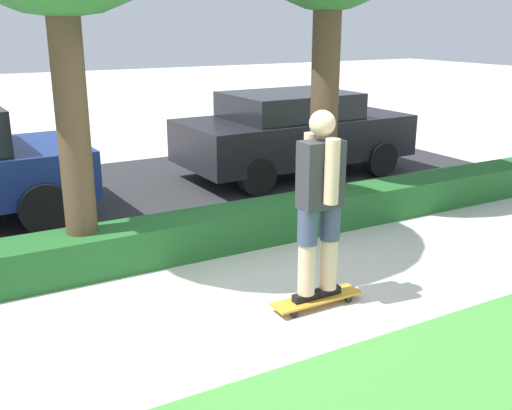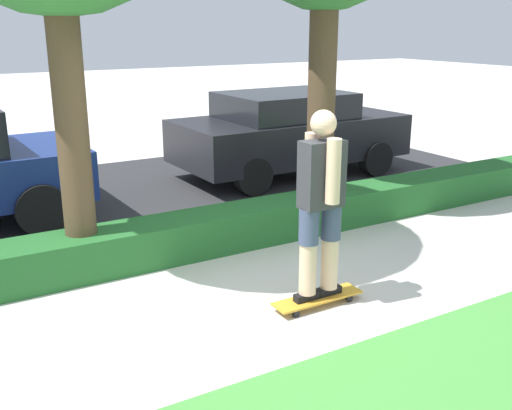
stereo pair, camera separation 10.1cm
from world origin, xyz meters
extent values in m
plane|color=beige|center=(0.00, 0.00, 0.00)|extent=(60.00, 60.00, 0.00)
cube|color=#2D2D30|center=(0.00, 4.20, 0.00)|extent=(12.91, 5.00, 0.01)
cube|color=#236028|center=(0.00, 1.60, 0.23)|extent=(12.91, 0.60, 0.46)
cube|color=gold|center=(0.31, -0.25, 0.08)|extent=(0.92, 0.24, 0.02)
cylinder|color=black|center=(0.62, -0.34, 0.03)|extent=(0.07, 0.04, 0.07)
cylinder|color=black|center=(0.62, -0.16, 0.03)|extent=(0.07, 0.04, 0.07)
cylinder|color=black|center=(0.00, -0.34, 0.03)|extent=(0.07, 0.04, 0.07)
cylinder|color=black|center=(0.00, -0.16, 0.03)|extent=(0.07, 0.04, 0.07)
cube|color=black|center=(0.19, -0.25, 0.12)|extent=(0.26, 0.09, 0.07)
cylinder|color=beige|center=(0.19, -0.25, 0.57)|extent=(0.16, 0.16, 0.83)
cylinder|color=#3D4766|center=(0.19, -0.25, 0.82)|extent=(0.19, 0.19, 0.33)
cube|color=black|center=(0.44, -0.25, 0.12)|extent=(0.26, 0.09, 0.07)
cylinder|color=beige|center=(0.44, -0.25, 0.57)|extent=(0.16, 0.16, 0.83)
cylinder|color=#3D4766|center=(0.44, -0.25, 0.82)|extent=(0.19, 0.19, 0.33)
cube|color=#333338|center=(0.31, -0.25, 1.29)|extent=(0.40, 0.22, 0.61)
cylinder|color=beige|center=(0.31, -0.41, 1.35)|extent=(0.13, 0.13, 0.58)
cylinder|color=beige|center=(0.31, -0.08, 1.35)|extent=(0.13, 0.13, 0.58)
sphere|color=beige|center=(0.31, -0.25, 1.75)|extent=(0.23, 0.23, 0.23)
cylinder|color=brown|center=(-1.40, 1.67, 1.64)|extent=(0.33, 0.33, 3.28)
cylinder|color=brown|center=(2.08, 2.17, 1.62)|extent=(0.38, 0.38, 3.23)
cylinder|color=black|center=(-1.52, 3.19, 0.33)|extent=(0.66, 0.23, 0.66)
cylinder|color=black|center=(-1.52, 4.95, 0.33)|extent=(0.66, 0.23, 0.66)
cube|color=black|center=(2.95, 4.24, 0.66)|extent=(4.07, 1.96, 0.71)
cube|color=black|center=(2.83, 4.24, 1.23)|extent=(2.13, 1.68, 0.43)
cylinder|color=black|center=(4.20, 3.39, 0.30)|extent=(0.60, 0.22, 0.60)
cylinder|color=black|center=(4.20, 5.09, 0.30)|extent=(0.60, 0.22, 0.60)
cylinder|color=black|center=(1.71, 3.39, 0.30)|extent=(0.60, 0.22, 0.60)
cylinder|color=black|center=(1.71, 5.09, 0.30)|extent=(0.60, 0.22, 0.60)
camera|label=1|loc=(-2.74, -4.48, 2.59)|focal=42.00mm
camera|label=2|loc=(-2.83, -4.43, 2.59)|focal=42.00mm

